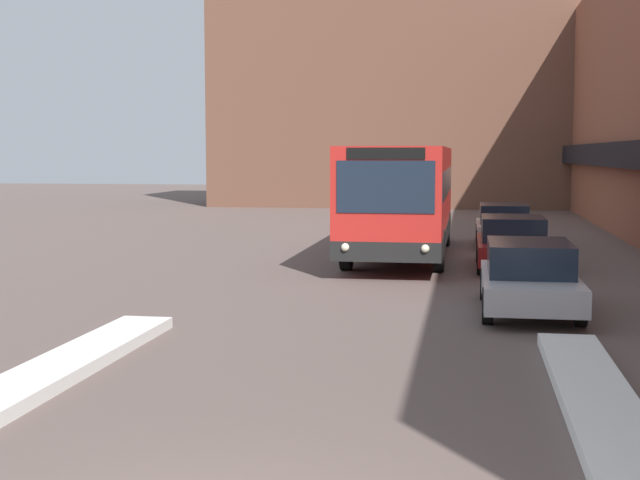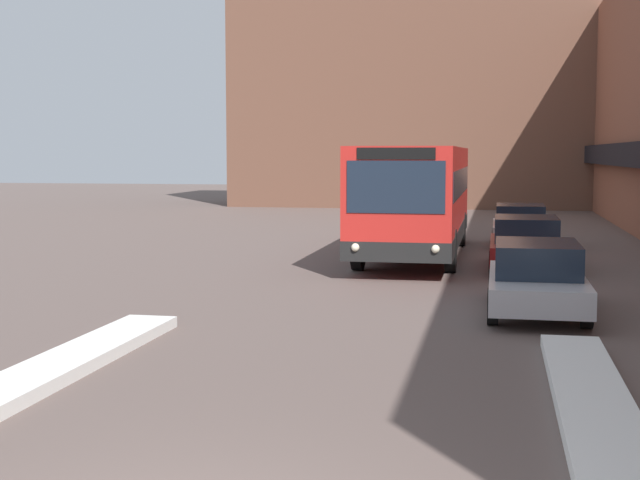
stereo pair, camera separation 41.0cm
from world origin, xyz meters
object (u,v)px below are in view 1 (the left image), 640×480
city_bus (402,197)px  parked_car_middle (513,242)px  parked_car_front (529,276)px  parked_car_back (503,225)px

city_bus → parked_car_middle: (3.15, -2.37, -1.08)m
parked_car_front → parked_car_back: parked_car_back is taller
parked_car_front → parked_car_middle: (0.00, 6.70, 0.00)m
parked_car_back → city_bus: bearing=-128.2°
city_bus → parked_car_middle: bearing=-37.0°
parked_car_middle → city_bus: bearing=143.0°
parked_car_front → parked_car_back: size_ratio=1.02×
parked_car_front → parked_car_middle: 6.70m
parked_car_middle → parked_car_back: (-0.00, 6.37, -0.01)m
city_bus → parked_car_front: 9.66m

